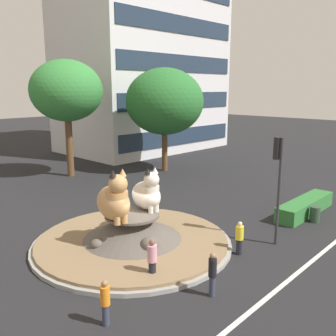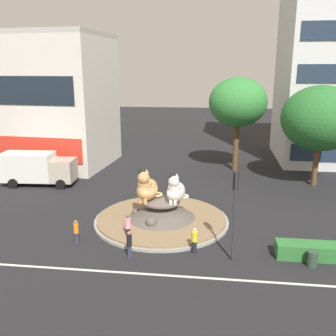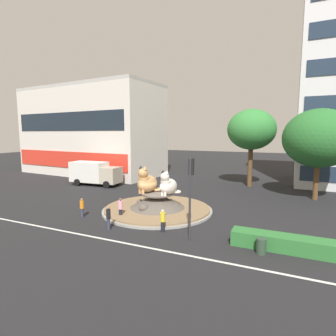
# 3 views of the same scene
# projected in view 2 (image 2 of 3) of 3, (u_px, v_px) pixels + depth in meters

# --- Properties ---
(ground_plane) EXTENTS (160.00, 160.00, 0.00)m
(ground_plane) POSITION_uv_depth(u_px,v_px,m) (162.00, 221.00, 26.93)
(ground_plane) COLOR black
(lane_centreline) EXTENTS (112.00, 0.20, 0.01)m
(lane_centreline) POSITION_uv_depth(u_px,v_px,m) (143.00, 274.00, 20.05)
(lane_centreline) COLOR silver
(lane_centreline) RESTS_ON ground
(roundabout_island) EXTENTS (9.64, 9.64, 1.56)m
(roundabout_island) POSITION_uv_depth(u_px,v_px,m) (161.00, 214.00, 26.77)
(roundabout_island) COLOR gray
(roundabout_island) RESTS_ON ground
(cat_statue_calico) EXTENTS (2.01, 2.51, 2.48)m
(cat_statue_calico) POSITION_uv_depth(u_px,v_px,m) (147.00, 188.00, 26.40)
(cat_statue_calico) COLOR tan
(cat_statue_calico) RESTS_ON roundabout_island
(cat_statue_white) EXTENTS (1.81, 2.30, 2.21)m
(cat_statue_white) POSITION_uv_depth(u_px,v_px,m) (176.00, 191.00, 26.18)
(cat_statue_white) COLOR silver
(cat_statue_white) RESTS_ON roundabout_island
(traffic_light_mast) EXTENTS (0.33, 0.46, 5.27)m
(traffic_light_mast) POSITION_uv_depth(u_px,v_px,m) (235.00, 200.00, 20.62)
(traffic_light_mast) COLOR #2D2D33
(traffic_light_mast) RESTS_ON ground
(shophouse_block) EXTENTS (24.89, 12.25, 14.34)m
(shophouse_block) POSITION_uv_depth(u_px,v_px,m) (5.00, 100.00, 42.53)
(shophouse_block) COLOR silver
(shophouse_block) RESTS_ON ground
(clipped_hedge_strip) EXTENTS (5.65, 1.20, 0.90)m
(clipped_hedge_strip) POSITION_uv_depth(u_px,v_px,m) (326.00, 252.00, 21.52)
(clipped_hedge_strip) COLOR #2D7033
(clipped_hedge_strip) RESTS_ON ground
(broadleaf_tree_behind_island) EXTENTS (4.25, 4.25, 6.54)m
(broadleaf_tree_behind_island) POSITION_uv_depth(u_px,v_px,m) (84.00, 124.00, 41.45)
(broadleaf_tree_behind_island) COLOR brown
(broadleaf_tree_behind_island) RESTS_ON ground
(second_tree_near_tower) EXTENTS (6.96, 6.96, 9.27)m
(second_tree_near_tower) POSITION_uv_depth(u_px,v_px,m) (320.00, 118.00, 33.62)
(second_tree_near_tower) COLOR brown
(second_tree_near_tower) RESTS_ON ground
(third_tree_left) EXTENTS (6.00, 6.00, 9.84)m
(third_tree_left) POSITION_uv_depth(u_px,v_px,m) (238.00, 103.00, 38.51)
(third_tree_left) COLOR brown
(third_tree_left) RESTS_ON ground
(pedestrian_pink_shirt) EXTENTS (0.40, 0.40, 1.69)m
(pedestrian_pink_shirt) POSITION_uv_depth(u_px,v_px,m) (128.00, 227.00, 23.88)
(pedestrian_pink_shirt) COLOR black
(pedestrian_pink_shirt) RESTS_ON ground
(pedestrian_yellow_shirt) EXTENTS (0.37, 0.37, 1.59)m
(pedestrian_yellow_shirt) POSITION_uv_depth(u_px,v_px,m) (195.00, 240.00, 22.17)
(pedestrian_yellow_shirt) COLOR black
(pedestrian_yellow_shirt) RESTS_ON ground
(pedestrian_black_shirt) EXTENTS (0.31, 0.31, 1.71)m
(pedestrian_black_shirt) POSITION_uv_depth(u_px,v_px,m) (129.00, 244.00, 21.43)
(pedestrian_black_shirt) COLOR #33384C
(pedestrian_black_shirt) RESTS_ON ground
(pedestrian_orange_shirt) EXTENTS (0.31, 0.31, 1.58)m
(pedestrian_orange_shirt) POSITION_uv_depth(u_px,v_px,m) (76.00, 231.00, 23.30)
(pedestrian_orange_shirt) COLOR #33384C
(pedestrian_orange_shirt) RESTS_ON ground
(delivery_box_truck) EXTENTS (6.89, 3.01, 3.06)m
(delivery_box_truck) POSITION_uv_depth(u_px,v_px,m) (37.00, 168.00, 34.96)
(delivery_box_truck) COLOR #B7AD99
(delivery_box_truck) RESTS_ON ground
(litter_bin) EXTENTS (0.56, 0.56, 0.90)m
(litter_bin) POSITION_uv_depth(u_px,v_px,m) (312.00, 259.00, 20.69)
(litter_bin) COLOR #2D4233
(litter_bin) RESTS_ON ground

